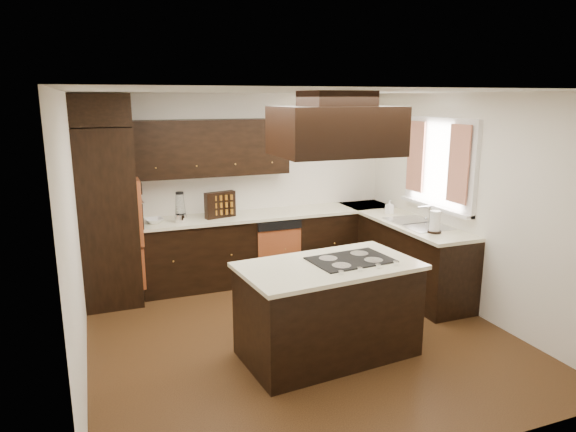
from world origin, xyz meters
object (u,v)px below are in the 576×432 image
Objects in this scene: island at (328,312)px; range_hood at (336,131)px; spice_rack at (220,205)px; oven_column at (108,217)px.

range_hood reaches higher than island.
island is 1.54× the size of range_hood.
range_hood reaches higher than spice_rack.
range_hood is (0.00, -0.08, 1.72)m from island.
range_hood is 2.60m from spice_rack.
range_hood reaches higher than oven_column.
spice_rack is (-0.49, 2.32, -1.07)m from range_hood.
oven_column reaches higher than island.
oven_column reaches higher than spice_rack.
oven_column is at bearing 125.29° from island.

